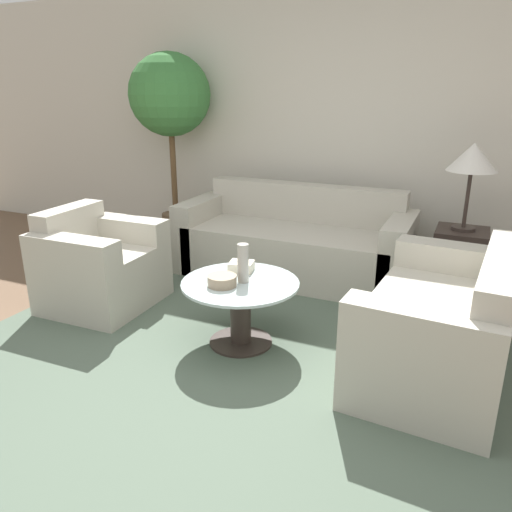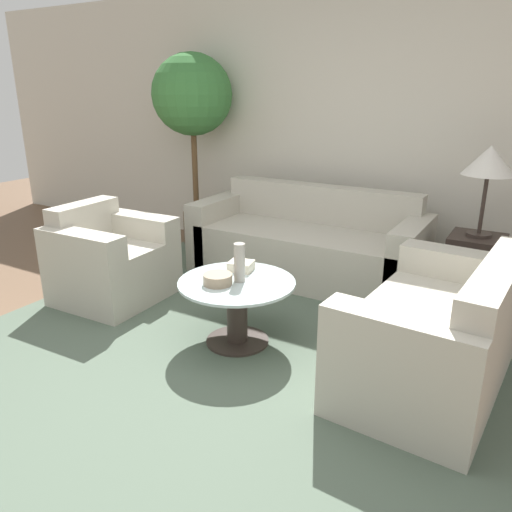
{
  "view_description": "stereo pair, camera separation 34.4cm",
  "coord_description": "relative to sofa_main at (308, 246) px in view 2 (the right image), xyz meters",
  "views": [
    {
      "loc": [
        1.29,
        -1.94,
        1.66
      ],
      "look_at": [
        -0.06,
        1.02,
        0.55
      ],
      "focal_mm": 35.0,
      "sensor_mm": 36.0,
      "label": 1
    },
    {
      "loc": [
        1.59,
        -1.79,
        1.66
      ],
      "look_at": [
        -0.06,
        1.02,
        0.55
      ],
      "focal_mm": 35.0,
      "sensor_mm": 36.0,
      "label": 2
    }
  ],
  "objects": [
    {
      "name": "side_table",
      "position": [
        1.4,
        0.02,
        0.01
      ],
      "size": [
        0.4,
        0.4,
        0.58
      ],
      "color": "#332823",
      "rests_on": "ground_plane"
    },
    {
      "name": "vase",
      "position": [
        0.15,
        -1.4,
        0.29
      ],
      "size": [
        0.07,
        0.07,
        0.26
      ],
      "color": "#9E998E",
      "rests_on": "coffee_table"
    },
    {
      "name": "ground_plane",
      "position": [
        0.19,
        -2.18,
        -0.28
      ],
      "size": [
        14.0,
        14.0,
        0.0
      ],
      "primitive_type": "plane",
      "color": "brown"
    },
    {
      "name": "coffee_table",
      "position": [
        0.13,
        -1.41,
        0.0
      ],
      "size": [
        0.78,
        0.78,
        0.45
      ],
      "color": "#332823",
      "rests_on": "ground_plane"
    },
    {
      "name": "potted_plant",
      "position": [
        -1.5,
        0.32,
        1.22
      ],
      "size": [
        0.82,
        0.82,
        1.99
      ],
      "color": "brown",
      "rests_on": "ground_plane"
    },
    {
      "name": "bowl",
      "position": [
        0.05,
        -1.51,
        0.2
      ],
      "size": [
        0.19,
        0.19,
        0.07
      ],
      "color": "gray",
      "rests_on": "coffee_table"
    },
    {
      "name": "wall_back",
      "position": [
        0.19,
        0.68,
        1.02
      ],
      "size": [
        10.0,
        0.06,
        2.6
      ],
      "color": "beige",
      "rests_on": "ground_plane"
    },
    {
      "name": "book_stack",
      "position": [
        0.05,
        -1.22,
        0.2
      ],
      "size": [
        0.19,
        0.17,
        0.07
      ],
      "rotation": [
        0.0,
        0.0,
        0.2
      ],
      "color": "beige",
      "rests_on": "coffee_table"
    },
    {
      "name": "sofa_main",
      "position": [
        0.0,
        0.0,
        0.0
      ],
      "size": [
        2.07,
        0.82,
        0.8
      ],
      "color": "#B2AD9E",
      "rests_on": "ground_plane"
    },
    {
      "name": "loveseat",
      "position": [
        1.41,
        -1.22,
        0.0
      ],
      "size": [
        0.87,
        1.43,
        0.79
      ],
      "rotation": [
        0.0,
        0.0,
        -1.64
      ],
      "color": "#B2AD9E",
      "rests_on": "ground_plane"
    },
    {
      "name": "table_lamp",
      "position": [
        1.4,
        0.02,
        0.85
      ],
      "size": [
        0.38,
        0.38,
        0.68
      ],
      "color": "#332823",
      "rests_on": "side_table"
    },
    {
      "name": "armchair",
      "position": [
        -1.19,
        -1.27,
        0.01
      ],
      "size": [
        0.77,
        0.84,
        0.77
      ],
      "rotation": [
        0.0,
        0.0,
        1.6
      ],
      "color": "#B2AD9E",
      "rests_on": "ground_plane"
    },
    {
      "name": "rug",
      "position": [
        0.13,
        -1.41,
        -0.28
      ],
      "size": [
        3.54,
        3.67,
        0.01
      ],
      "color": "#4C5B4C",
      "rests_on": "ground_plane"
    }
  ]
}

